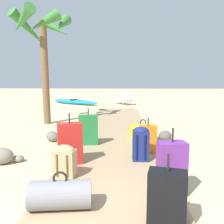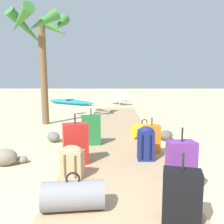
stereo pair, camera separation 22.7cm
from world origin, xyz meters
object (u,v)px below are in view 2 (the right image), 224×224
object	(u,v)px
duffel_bag_yellow	(144,131)
palm_tree_far_left	(41,34)
suitcase_green	(91,130)
duffel_bag_grey	(73,195)
suitcase_red	(75,144)
backpack_tan	(72,161)
suitcase_black	(182,196)
kayak	(70,102)
lounge_chair	(120,99)
suitcase_orange	(152,139)
backpack_navy	(146,142)
suitcase_purple	(181,165)

from	to	relation	value
duffel_bag_yellow	palm_tree_far_left	bearing A→B (deg)	145.39
suitcase_green	duffel_bag_grey	bearing A→B (deg)	-89.09
suitcase_red	backpack_tan	xyz separation A→B (m)	(0.04, -0.57, -0.10)
backpack_tan	suitcase_black	bearing A→B (deg)	-39.83
suitcase_black	kayak	xyz separation A→B (m)	(-3.25, 11.69, -0.20)
suitcase_green	duffel_bag_yellow	bearing A→B (deg)	26.46
suitcase_red	lounge_chair	size ratio (longest dim) A/B	0.53
duffel_bag_grey	backpack_tan	size ratio (longest dim) A/B	1.47
duffel_bag_yellow	palm_tree_far_left	size ratio (longest dim) A/B	0.18
palm_tree_far_left	lounge_chair	bearing A→B (deg)	65.88
duffel_bag_yellow	backpack_tan	world-z (taller)	backpack_tan
suitcase_black	lounge_chair	bearing A→B (deg)	91.61
backpack_tan	palm_tree_far_left	bearing A→B (deg)	111.08
suitcase_orange	backpack_navy	bearing A→B (deg)	-111.01
suitcase_purple	suitcase_red	distance (m)	1.80
suitcase_black	kayak	world-z (taller)	suitcase_black
suitcase_purple	suitcase_black	xyz separation A→B (m)	(-0.20, -0.73, -0.05)
suitcase_green	suitcase_red	bearing A→B (deg)	-97.65
duffel_bag_grey	lounge_chair	bearing A→B (deg)	85.92
backpack_tan	suitcase_purple	bearing A→B (deg)	-13.33
suitcase_orange	duffel_bag_grey	xyz separation A→B (m)	(-1.21, -2.10, -0.11)
suitcase_green	palm_tree_far_left	distance (m)	4.19
suitcase_purple	suitcase_red	xyz separation A→B (m)	(-1.54, 0.92, 0.03)
backpack_navy	duffel_bag_grey	world-z (taller)	backpack_navy
palm_tree_far_left	duffel_bag_grey	bearing A→B (deg)	-70.59
suitcase_green	kayak	distance (m)	9.10
suitcase_green	duffel_bag_grey	distance (m)	2.62
suitcase_green	suitcase_black	world-z (taller)	suitcase_green
duffel_bag_yellow	suitcase_black	bearing A→B (deg)	-91.13
backpack_navy	duffel_bag_grey	size ratio (longest dim) A/B	0.85
suitcase_black	suitcase_red	distance (m)	2.13
backpack_tan	duffel_bag_yellow	bearing A→B (deg)	60.03
backpack_tan	kayak	world-z (taller)	backpack_tan
suitcase_purple	backpack_navy	distance (m)	1.17
backpack_tan	suitcase_green	bearing A→B (deg)	86.24
duffel_bag_grey	suitcase_orange	bearing A→B (deg)	60.14
suitcase_orange	backpack_navy	size ratio (longest dim) A/B	1.14
duffel_bag_yellow	suitcase_green	bearing A→B (deg)	-153.54
backpack_navy	backpack_tan	world-z (taller)	backpack_navy
backpack_tan	palm_tree_far_left	world-z (taller)	palm_tree_far_left
lounge_chair	backpack_navy	bearing A→B (deg)	-88.75
duffel_bag_yellow	backpack_navy	world-z (taller)	backpack_navy
duffel_bag_yellow	kayak	size ratio (longest dim) A/B	0.21
duffel_bag_grey	suitcase_black	bearing A→B (deg)	-10.73
suitcase_green	backpack_tan	xyz separation A→B (m)	(-0.11, -1.75, -0.08)
backpack_navy	kayak	size ratio (longest dim) A/B	0.19
duffel_bag_grey	kayak	world-z (taller)	duffel_bag_grey
suitcase_red	backpack_tan	world-z (taller)	suitcase_red
suitcase_purple	suitcase_orange	xyz separation A→B (m)	(-0.13, 1.59, -0.05)
suitcase_purple	duffel_bag_yellow	xyz separation A→B (m)	(-0.13, 2.73, -0.14)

